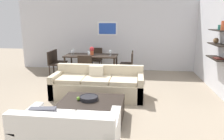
{
  "coord_description": "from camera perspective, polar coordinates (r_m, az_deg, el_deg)",
  "views": [
    {
      "loc": [
        0.9,
        -4.93,
        1.96
      ],
      "look_at": [
        0.25,
        0.2,
        0.75
      ],
      "focal_mm": 34.68,
      "sensor_mm": 36.0,
      "label": 1
    }
  ],
  "objects": [
    {
      "name": "ground_plane",
      "position": [
        5.38,
        -2.98,
        -8.2
      ],
      "size": [
        18.0,
        18.0,
        0.0
      ],
      "primitive_type": "plane",
      "color": "gray"
    },
    {
      "name": "back_wall_unit",
      "position": [
        8.51,
        3.12,
        9.06
      ],
      "size": [
        8.4,
        0.09,
        2.7
      ],
      "color": "silver",
      "rests_on": "ground"
    },
    {
      "name": "sofa_beige",
      "position": [
        5.62,
        -3.74,
        -4.12
      ],
      "size": [
        2.32,
        0.9,
        0.78
      ],
      "color": "beige",
      "rests_on": "ground"
    },
    {
      "name": "loveseat_white",
      "position": [
        3.39,
        -11.4,
        -16.62
      ],
      "size": [
        1.45,
        0.9,
        0.78
      ],
      "color": "white",
      "rests_on": "ground"
    },
    {
      "name": "coffee_table",
      "position": [
        4.45,
        -5.36,
        -10.32
      ],
      "size": [
        1.26,
        0.94,
        0.38
      ],
      "color": "black",
      "rests_on": "ground"
    },
    {
      "name": "decorative_bowl",
      "position": [
        4.42,
        -6.12,
        -7.31
      ],
      "size": [
        0.38,
        0.38,
        0.08
      ],
      "color": "black",
      "rests_on": "coffee_table"
    },
    {
      "name": "apple_on_coffee_table",
      "position": [
        4.41,
        -8.85,
        -7.46
      ],
      "size": [
        0.08,
        0.08,
        0.08
      ],
      "primitive_type": "sphere",
      "color": "#669E2D",
      "rests_on": "coffee_table"
    },
    {
      "name": "dining_table",
      "position": [
        7.62,
        -5.46,
        3.43
      ],
      "size": [
        1.82,
        0.86,
        0.75
      ],
      "color": "black",
      "rests_on": "ground"
    },
    {
      "name": "dining_chair_left_near",
      "position": [
        7.87,
        -15.14,
        2.05
      ],
      "size": [
        0.44,
        0.44,
        0.88
      ],
      "color": "black",
      "rests_on": "ground"
    },
    {
      "name": "dining_chair_foot",
      "position": [
        6.86,
        -6.94,
        0.82
      ],
      "size": [
        0.44,
        0.44,
        0.88
      ],
      "color": "black",
      "rests_on": "ground"
    },
    {
      "name": "dining_chair_right_near",
      "position": [
        7.29,
        4.39,
        1.62
      ],
      "size": [
        0.44,
        0.44,
        0.88
      ],
      "color": "black",
      "rests_on": "ground"
    },
    {
      "name": "dining_chair_right_far",
      "position": [
        7.67,
        4.53,
        2.2
      ],
      "size": [
        0.44,
        0.44,
        0.88
      ],
      "color": "black",
      "rests_on": "ground"
    },
    {
      "name": "dining_chair_head",
      "position": [
        8.46,
        -4.2,
        3.24
      ],
      "size": [
        0.44,
        0.44,
        0.88
      ],
      "color": "black",
      "rests_on": "ground"
    },
    {
      "name": "dining_chair_left_far",
      "position": [
        8.22,
        -14.13,
        2.58
      ],
      "size": [
        0.44,
        0.44,
        0.88
      ],
      "color": "black",
      "rests_on": "ground"
    },
    {
      "name": "wine_glass_foot",
      "position": [
        7.24,
        -6.13,
        4.48
      ],
      "size": [
        0.08,
        0.08,
        0.18
      ],
      "color": "silver",
      "rests_on": "dining_table"
    },
    {
      "name": "wine_glass_right_near",
      "position": [
        7.37,
        -0.52,
        4.78
      ],
      "size": [
        0.08,
        0.08,
        0.19
      ],
      "color": "silver",
      "rests_on": "dining_table"
    },
    {
      "name": "wine_glass_left_near",
      "position": [
        7.67,
        -10.61,
        4.7
      ],
      "size": [
        0.08,
        0.08,
        0.15
      ],
      "color": "silver",
      "rests_on": "dining_table"
    },
    {
      "name": "wine_glass_left_far",
      "position": [
        7.87,
        -10.15,
        5.08
      ],
      "size": [
        0.06,
        0.06,
        0.19
      ],
      "color": "silver",
      "rests_on": "dining_table"
    },
    {
      "name": "wine_glass_right_far",
      "position": [
        7.58,
        -0.3,
        4.83
      ],
      "size": [
        0.07,
        0.07,
        0.16
      ],
      "color": "silver",
      "rests_on": "dining_table"
    },
    {
      "name": "centerpiece_vase",
      "position": [
        7.61,
        -5.33,
        5.18
      ],
      "size": [
        0.16,
        0.16,
        0.29
      ],
      "color": "#D85933",
      "rests_on": "dining_table"
    }
  ]
}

